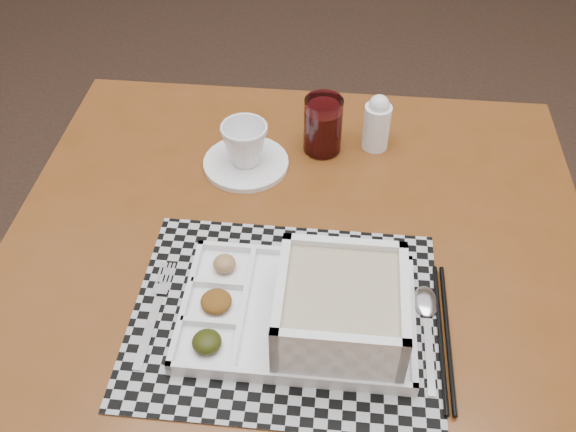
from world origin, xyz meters
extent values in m
plane|color=#2F1F17|center=(0.00, 0.00, 0.00)|extent=(5.00, 5.00, 0.00)
cube|color=#5C3210|center=(0.36, -0.55, 0.67)|extent=(0.95, 0.95, 0.04)
cylinder|color=#5C3210|center=(-0.04, -0.12, 0.33)|extent=(0.05, 0.05, 0.65)
cylinder|color=#5C3210|center=(0.79, -0.15, 0.33)|extent=(0.05, 0.05, 0.65)
cube|color=#5C3210|center=(0.38, -0.15, 0.61)|extent=(0.79, 0.06, 0.07)
cube|color=#5C3210|center=(-0.03, -0.53, 0.61)|extent=(0.06, 0.79, 0.07)
cube|color=#5C3210|center=(0.76, -0.56, 0.61)|extent=(0.06, 0.79, 0.07)
cube|color=#A7A8AF|center=(0.35, -0.65, 0.69)|extent=(0.44, 0.36, 0.00)
cube|color=white|center=(0.37, -0.65, 0.70)|extent=(0.33, 0.23, 0.01)
cube|color=white|center=(0.38, -0.55, 0.71)|extent=(0.32, 0.02, 0.01)
cube|color=white|center=(0.37, -0.76, 0.71)|extent=(0.32, 0.02, 0.01)
cube|color=white|center=(0.22, -0.65, 0.71)|extent=(0.02, 0.22, 0.01)
cube|color=white|center=(0.53, -0.66, 0.71)|extent=(0.02, 0.22, 0.01)
cube|color=white|center=(0.30, -0.65, 0.71)|extent=(0.02, 0.20, 0.01)
cube|color=white|center=(0.25, -0.68, 0.71)|extent=(0.08, 0.01, 0.01)
cube|color=white|center=(0.26, -0.61, 0.71)|extent=(0.08, 0.01, 0.01)
ellipsoid|color=black|center=(0.26, -0.72, 0.71)|extent=(0.04, 0.04, 0.02)
ellipsoid|color=#4B2D0C|center=(0.26, -0.65, 0.71)|extent=(0.04, 0.04, 0.02)
ellipsoid|color=brown|center=(0.26, -0.58, 0.71)|extent=(0.03, 0.03, 0.02)
cube|color=white|center=(0.43, -0.68, 0.71)|extent=(0.17, 0.17, 0.01)
cube|color=white|center=(0.43, -0.60, 0.75)|extent=(0.17, 0.02, 0.09)
cube|color=white|center=(0.43, -0.76, 0.75)|extent=(0.17, 0.02, 0.09)
cube|color=white|center=(0.35, -0.67, 0.75)|extent=(0.02, 0.17, 0.09)
cube|color=white|center=(0.51, -0.68, 0.75)|extent=(0.02, 0.17, 0.09)
cube|color=tan|center=(0.43, -0.68, 0.74)|extent=(0.15, 0.15, 0.08)
cube|color=silver|center=(0.17, -0.69, 0.69)|extent=(0.02, 0.12, 0.00)
cube|color=silver|center=(0.17, -0.62, 0.69)|extent=(0.02, 0.02, 0.00)
cube|color=silver|center=(0.16, -0.59, 0.69)|extent=(0.01, 0.04, 0.00)
cube|color=silver|center=(0.17, -0.59, 0.69)|extent=(0.01, 0.04, 0.00)
cube|color=silver|center=(0.18, -0.59, 0.69)|extent=(0.01, 0.04, 0.00)
cube|color=silver|center=(0.18, -0.59, 0.69)|extent=(0.01, 0.04, 0.00)
cube|color=silver|center=(0.55, -0.71, 0.69)|extent=(0.01, 0.12, 0.00)
ellipsoid|color=silver|center=(0.55, -0.62, 0.69)|extent=(0.04, 0.06, 0.01)
cylinder|color=black|center=(0.57, -0.67, 0.69)|extent=(0.02, 0.24, 0.01)
cylinder|color=black|center=(0.58, -0.67, 0.69)|extent=(0.02, 0.24, 0.01)
cylinder|color=white|center=(0.26, -0.33, 0.69)|extent=(0.15, 0.15, 0.01)
imported|color=white|center=(0.26, -0.33, 0.74)|extent=(0.10, 0.10, 0.08)
cylinder|color=white|center=(0.40, -0.27, 0.74)|extent=(0.07, 0.07, 0.11)
cylinder|color=#3A0407|center=(0.40, -0.27, 0.73)|extent=(0.06, 0.06, 0.08)
cylinder|color=white|center=(0.49, -0.26, 0.73)|extent=(0.05, 0.05, 0.08)
sphere|color=white|center=(0.49, -0.26, 0.78)|extent=(0.04, 0.04, 0.04)
camera|label=1|loc=(0.39, -1.19, 1.42)|focal=40.00mm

